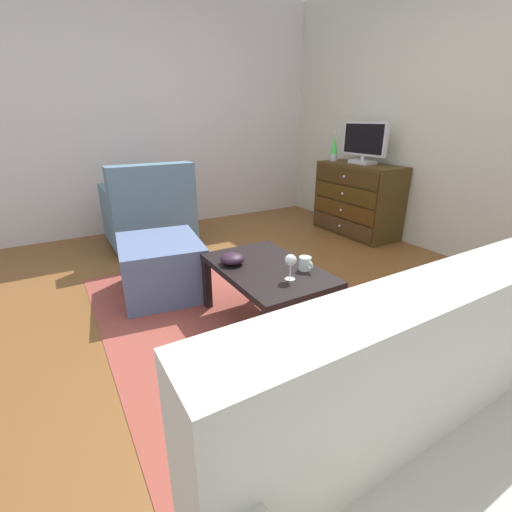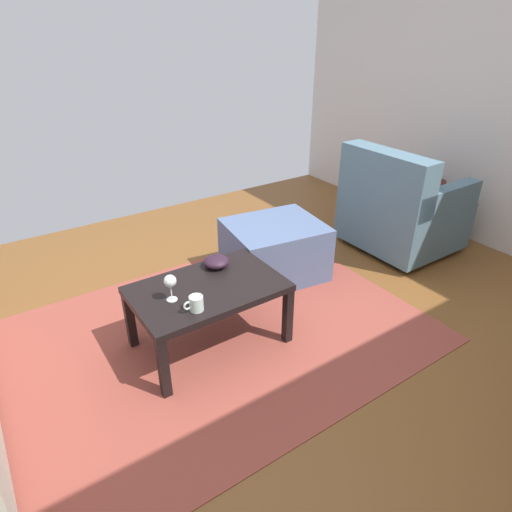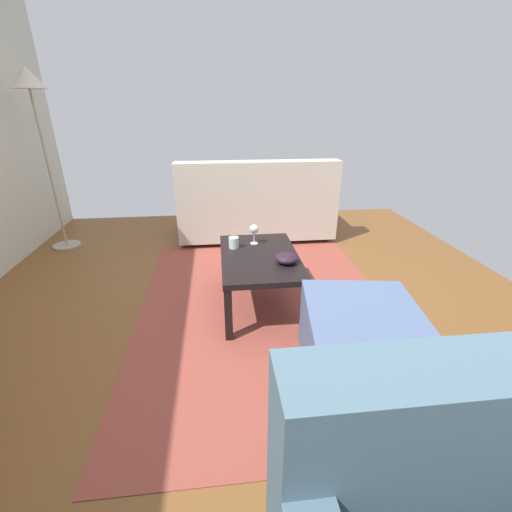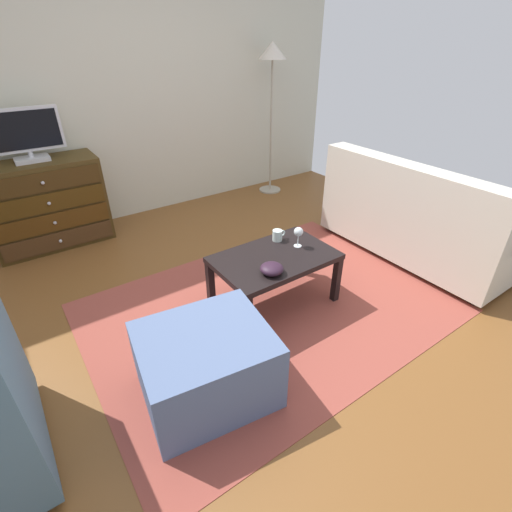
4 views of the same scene
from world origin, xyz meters
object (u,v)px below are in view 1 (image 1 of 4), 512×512
Objects in this scene: mug at (305,264)px; ottoman at (161,267)px; tv at (364,142)px; lava_lamp at (334,148)px; coffee_table at (267,274)px; bowl_decorative at (232,259)px; dresser at (357,200)px; wine_glass at (291,261)px; armchair at (149,213)px.

ottoman is (-0.99, -0.64, -0.24)m from mug.
mug is 0.16× the size of ottoman.
mug is at bearing -53.79° from tv.
lava_lamp is 0.38× the size of coffee_table.
tv is 0.42m from lava_lamp.
lava_lamp is at bearing 124.00° from bowl_decorative.
mug reaches higher than coffee_table.
dresser reaches higher than wine_glass.
wine_glass is 2.24m from armchair.
lava_lamp is 2.89× the size of mug.
lava_lamp is at bearing -170.47° from tv.
dresser reaches higher than ottoman.
lava_lamp is 2.10× the size of wine_glass.
wine_glass is at bearing -67.89° from mug.
armchair reaches higher than dresser.
armchair is at bearing -100.21° from lava_lamp.
coffee_table is (1.18, -2.00, -0.05)m from dresser.
bowl_decorative is (1.03, -2.17, 0.04)m from dresser.
dresser is 2.44m from wine_glass.
tv is at bearing 104.41° from dresser.
dresser is 6.47× the size of wine_glass.
ottoman is at bearing -155.76° from wine_glass.
coffee_table is at bearing 6.82° from armchair.
wine_glass is at bearing -46.86° from lava_lamp.
mug is at bearing -45.41° from lava_lamp.
bowl_decorative is at bearing -56.00° from lava_lamp.
wine_glass is 0.19m from mug.
wine_glass is 0.22× the size of ottoman.
mug is at bearing -53.56° from dresser.
dresser is 0.65m from tv.
tv is at bearing 70.59° from armchair.
dresser is 2.38m from armchair.
wine_glass is 1.38× the size of mug.
ottoman is at bearing -156.53° from bowl_decorative.
wine_glass reaches higher than bowl_decorative.
tv reaches higher than lava_lamp.
coffee_table is 5.53× the size of bowl_decorative.
tv is 0.87× the size of ottoman.
lava_lamp is at bearing -173.90° from dresser.
bowl_decorative is at bearing -154.46° from wine_glass.
tv is at bearing 126.21° from mug.
coffee_table is 0.29m from wine_glass.
wine_glass reaches higher than ottoman.
armchair reaches higher than wine_glass.
dresser is at bearing 115.31° from bowl_decorative.
ottoman is (0.77, -2.42, -0.75)m from lava_lamp.
dresser is at bearing 6.10° from lava_lamp.
lava_lamp is at bearing 129.09° from coffee_table.
dresser is 2.33m from coffee_table.
bowl_decorative is 0.23× the size of ottoman.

